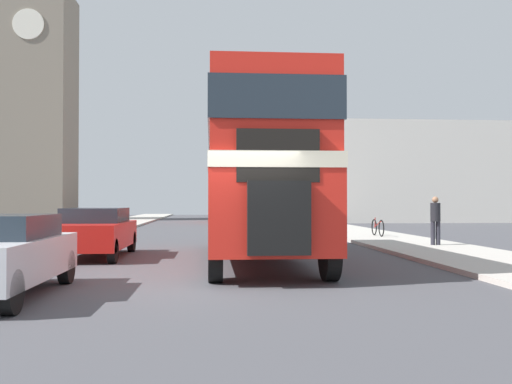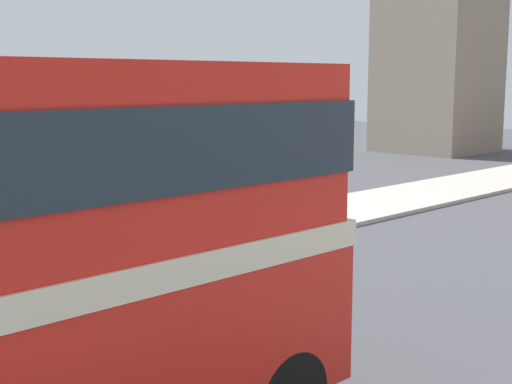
{
  "view_description": "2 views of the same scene",
  "coord_description": "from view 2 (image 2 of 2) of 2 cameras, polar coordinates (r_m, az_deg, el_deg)",
  "views": [
    {
      "loc": [
        -0.38,
        -10.53,
        1.57
      ],
      "look_at": [
        0.85,
        4.89,
        1.84
      ],
      "focal_mm": 40.0,
      "sensor_mm": 36.0,
      "label": 1
    },
    {
      "loc": [
        7.29,
        3.39,
        4.18
      ],
      "look_at": [
        0.0,
        10.44,
        2.56
      ],
      "focal_mm": 50.0,
      "sensor_mm": 36.0,
      "label": 2
    }
  ],
  "objects": []
}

